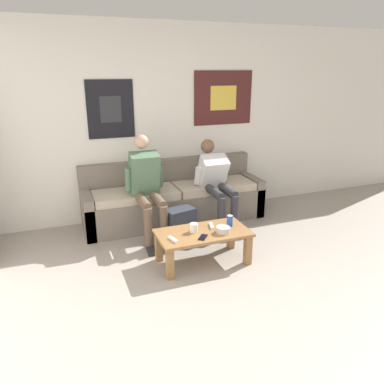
# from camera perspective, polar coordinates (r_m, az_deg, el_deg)

# --- Properties ---
(ground_plane) EXTENTS (18.00, 18.00, 0.00)m
(ground_plane) POSITION_cam_1_polar(r_m,az_deg,el_deg) (3.13, 7.60, -20.92)
(ground_plane) COLOR gray
(wall_back) EXTENTS (10.00, 0.07, 2.55)m
(wall_back) POSITION_cam_1_polar(r_m,az_deg,el_deg) (5.06, -6.74, 10.29)
(wall_back) COLOR silver
(wall_back) RESTS_ON ground_plane
(couch) EXTENTS (2.40, 0.67, 0.80)m
(couch) POSITION_cam_1_polar(r_m,az_deg,el_deg) (5.05, -2.76, -1.24)
(couch) COLOR #70665B
(couch) RESTS_ON ground_plane
(coffee_table) EXTENTS (0.97, 0.51, 0.35)m
(coffee_table) POSITION_cam_1_polar(r_m,az_deg,el_deg) (3.95, 1.68, -6.96)
(coffee_table) COLOR olive
(coffee_table) RESTS_ON ground_plane
(person_seated_adult) EXTENTS (0.47, 0.84, 1.23)m
(person_seated_adult) POSITION_cam_1_polar(r_m,az_deg,el_deg) (4.48, -6.89, 1.12)
(person_seated_adult) COLOR brown
(person_seated_adult) RESTS_ON ground_plane
(person_seated_teen) EXTENTS (0.47, 0.94, 1.09)m
(person_seated_teen) POSITION_cam_1_polar(r_m,az_deg,el_deg) (4.82, 3.65, 1.77)
(person_seated_teen) COLOR #2D2D33
(person_seated_teen) RESTS_ON ground_plane
(backpack) EXTENTS (0.38, 0.30, 0.42)m
(backpack) POSITION_cam_1_polar(r_m,az_deg,el_deg) (4.44, -1.79, -5.25)
(backpack) COLOR #282D38
(backpack) RESTS_ON ground_plane
(ceramic_bowl) EXTENTS (0.15, 0.15, 0.07)m
(ceramic_bowl) POSITION_cam_1_polar(r_m,az_deg,el_deg) (3.90, 4.76, -5.68)
(ceramic_bowl) COLOR #B7B2A8
(ceramic_bowl) RESTS_ON coffee_table
(pillar_candle) EXTENTS (0.09, 0.09, 0.11)m
(pillar_candle) POSITION_cam_1_polar(r_m,az_deg,el_deg) (3.90, 0.29, -5.47)
(pillar_candle) COLOR silver
(pillar_candle) RESTS_ON coffee_table
(drink_can_blue) EXTENTS (0.07, 0.07, 0.12)m
(drink_can_blue) POSITION_cam_1_polar(r_m,az_deg,el_deg) (4.05, 5.78, -4.40)
(drink_can_blue) COLOR #28479E
(drink_can_blue) RESTS_ON coffee_table
(game_controller_near_left) EXTENTS (0.07, 0.15, 0.03)m
(game_controller_near_left) POSITION_cam_1_polar(r_m,az_deg,el_deg) (3.73, -2.91, -7.22)
(game_controller_near_left) COLOR white
(game_controller_near_left) RESTS_ON coffee_table
(game_controller_near_right) EXTENTS (0.07, 0.15, 0.03)m
(game_controller_near_right) POSITION_cam_1_polar(r_m,az_deg,el_deg) (4.04, 2.98, -5.16)
(game_controller_near_right) COLOR white
(game_controller_near_right) RESTS_ON coffee_table
(cell_phone) EXTENTS (0.14, 0.15, 0.01)m
(cell_phone) POSITION_cam_1_polar(r_m,az_deg,el_deg) (3.79, 1.68, -6.90)
(cell_phone) COLOR black
(cell_phone) RESTS_ON coffee_table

